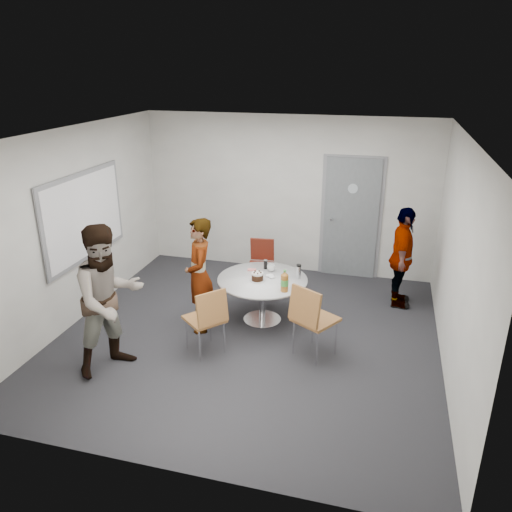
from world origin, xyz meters
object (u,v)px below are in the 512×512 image
(door, at_px, (351,218))
(whiteboard, at_px, (84,216))
(chair_near_left, at_px, (208,315))
(person_left, at_px, (109,299))
(person_right, at_px, (402,258))
(chair_far, at_px, (261,260))
(chair_near_right, at_px, (311,315))
(person_main, at_px, (200,276))
(table, at_px, (264,285))

(door, bearing_deg, whiteboard, -147.34)
(whiteboard, xyz_separation_m, chair_near_left, (2.10, -0.77, -0.89))
(person_left, relative_size, person_right, 1.18)
(door, relative_size, chair_near_left, 2.33)
(door, height_order, chair_far, door)
(chair_near_left, relative_size, chair_near_right, 0.93)
(chair_near_left, xyz_separation_m, person_main, (-0.34, 0.61, 0.24))
(person_left, bearing_deg, person_right, -20.05)
(whiteboard, xyz_separation_m, person_main, (1.77, -0.15, -0.65))
(whiteboard, bearing_deg, chair_far, 30.52)
(table, distance_m, chair_near_right, 1.10)
(person_left, bearing_deg, door, -2.78)
(person_main, xyz_separation_m, person_left, (-0.67, -1.16, 0.11))
(whiteboard, bearing_deg, person_main, -4.96)
(person_main, relative_size, person_right, 1.04)
(person_right, bearing_deg, whiteboard, 106.69)
(chair_near_right, bearing_deg, chair_near_left, -137.29)
(whiteboard, relative_size, person_main, 1.19)
(chair_far, bearing_deg, door, -149.45)
(chair_near_left, distance_m, chair_near_right, 1.27)
(chair_far, bearing_deg, person_main, 66.46)
(person_main, distance_m, person_right, 3.02)
(table, height_order, chair_far, table)
(door, relative_size, person_left, 1.16)
(chair_far, distance_m, person_main, 1.58)
(chair_near_left, distance_m, person_main, 0.74)
(table, distance_m, person_right, 2.13)
(whiteboard, xyz_separation_m, person_right, (4.41, 1.30, -0.68))
(chair_near_right, xyz_separation_m, chair_far, (-1.10, 1.83, -0.09))
(whiteboard, height_order, chair_near_right, whiteboard)
(chair_near_left, relative_size, person_main, 0.57)
(whiteboard, height_order, person_right, whiteboard)
(door, bearing_deg, chair_near_right, -94.43)
(whiteboard, bearing_deg, chair_near_right, -8.55)
(whiteboard, relative_size, person_right, 1.23)
(chair_near_right, bearing_deg, chair_far, 151.75)
(whiteboard, bearing_deg, table, 6.02)
(person_main, height_order, person_right, person_main)
(table, bearing_deg, person_left, -132.68)
(chair_far, height_order, person_left, person_left)
(person_left, distance_m, person_right, 4.23)
(table, height_order, person_left, person_left)
(table, bearing_deg, whiteboard, -173.98)
(whiteboard, bearing_deg, person_left, -50.20)
(chair_near_left, bearing_deg, table, 16.56)
(door, relative_size, whiteboard, 1.12)
(chair_near_left, relative_size, chair_far, 1.08)
(chair_near_left, xyz_separation_m, person_left, (-1.01, -0.55, 0.35))
(table, distance_m, person_left, 2.18)
(chair_far, height_order, person_main, person_main)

